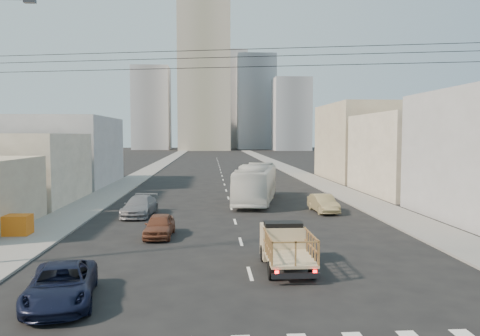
{
  "coord_description": "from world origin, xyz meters",
  "views": [
    {
      "loc": [
        -1.65,
        -17.38,
        5.86
      ],
      "look_at": [
        0.48,
        16.23,
        3.5
      ],
      "focal_mm": 35.0,
      "sensor_mm": 36.0,
      "label": 1
    }
  ],
  "objects": [
    {
      "name": "bldg_right_far",
      "position": [
        20.0,
        44.0,
        5.0
      ],
      "size": [
        12.0,
        16.0,
        10.0
      ],
      "primitive_type": "cube",
      "color": "tan",
      "rests_on": "ground"
    },
    {
      "name": "city_bus",
      "position": [
        2.33,
        23.27,
        1.65
      ],
      "size": [
        5.04,
        12.17,
        3.3
      ],
      "primitive_type": "imported",
      "rotation": [
        0.0,
        0.0,
        -0.2
      ],
      "color": "silver",
      "rests_on": "ground"
    },
    {
      "name": "sedan_brown",
      "position": [
        -4.61,
        9.55,
        0.65
      ],
      "size": [
        1.67,
        3.89,
        1.31
      ],
      "primitive_type": "imported",
      "rotation": [
        0.0,
        0.0,
        -0.03
      ],
      "color": "brown",
      "rests_on": "ground"
    },
    {
      "name": "flatbed_pickup",
      "position": [
        1.65,
        2.73,
        1.09
      ],
      "size": [
        1.95,
        4.41,
        1.9
      ],
      "color": "tan",
      "rests_on": "ground"
    },
    {
      "name": "sidewalk_left",
      "position": [
        -11.75,
        70.0,
        0.06
      ],
      "size": [
        3.5,
        180.0,
        0.12
      ],
      "primitive_type": "cube",
      "color": "gray",
      "rests_on": "ground"
    },
    {
      "name": "high_rise_tower",
      "position": [
        -4.0,
        170.0,
        30.0
      ],
      "size": [
        20.0,
        20.0,
        60.0
      ],
      "primitive_type": "cube",
      "color": "tan",
      "rests_on": "ground"
    },
    {
      "name": "midrise_east",
      "position": [
        30.0,
        165.0,
        14.0
      ],
      "size": [
        14.0,
        14.0,
        28.0
      ],
      "primitive_type": "cube",
      "color": "gray",
      "rests_on": "ground"
    },
    {
      "name": "ground",
      "position": [
        0.0,
        0.0,
        0.0
      ],
      "size": [
        420.0,
        420.0,
        0.0
      ],
      "primitive_type": "plane",
      "color": "black",
      "rests_on": "ground"
    },
    {
      "name": "sidewalk_right",
      "position": [
        11.75,
        70.0,
        0.06
      ],
      "size": [
        3.5,
        180.0,
        0.12
      ],
      "primitive_type": "cube",
      "color": "gray",
      "rests_on": "ground"
    },
    {
      "name": "lane_dashes",
      "position": [
        0.0,
        53.0,
        0.01
      ],
      "size": [
        0.15,
        104.0,
        0.01
      ],
      "color": "silver",
      "rests_on": "ground"
    },
    {
      "name": "midrise_back",
      "position": [
        6.0,
        200.0,
        22.0
      ],
      "size": [
        18.0,
        18.0,
        44.0
      ],
      "primitive_type": "cube",
      "color": "#97989A",
      "rests_on": "ground"
    },
    {
      "name": "bldg_right_mid",
      "position": [
        19.5,
        28.0,
        4.0
      ],
      "size": [
        11.0,
        14.0,
        8.0
      ],
      "primitive_type": "cube",
      "color": "#B1A58F",
      "rests_on": "ground"
    },
    {
      "name": "bldg_left_mid",
      "position": [
        -19.0,
        24.0,
        3.0
      ],
      "size": [
        11.0,
        12.0,
        6.0
      ],
      "primitive_type": "cube",
      "color": "#B1A58F",
      "rests_on": "ground"
    },
    {
      "name": "navy_pickup",
      "position": [
        -6.86,
        -1.07,
        0.66
      ],
      "size": [
        2.99,
        5.08,
        1.33
      ],
      "primitive_type": "imported",
      "rotation": [
        0.0,
        0.0,
        0.17
      ],
      "color": "black",
      "rests_on": "ground"
    },
    {
      "name": "overhead_wires",
      "position": [
        0.0,
        1.5,
        8.97
      ],
      "size": [
        23.01,
        5.02,
        0.72
      ],
      "color": "black",
      "rests_on": "ground"
    },
    {
      "name": "sedan_tan",
      "position": [
        6.92,
        17.48,
        0.68
      ],
      "size": [
        1.69,
        4.19,
        1.35
      ],
      "primitive_type": "imported",
      "rotation": [
        0.0,
        0.0,
        0.06
      ],
      "color": "#8D7D52",
      "rests_on": "ground"
    },
    {
      "name": "midrise_nw",
      "position": [
        -26.0,
        180.0,
        17.0
      ],
      "size": [
        15.0,
        15.0,
        34.0
      ],
      "primitive_type": "cube",
      "color": "gray",
      "rests_on": "ground"
    },
    {
      "name": "midrise_ne",
      "position": [
        18.0,
        185.0,
        20.0
      ],
      "size": [
        16.0,
        16.0,
        40.0
      ],
      "primitive_type": "cube",
      "color": "gray",
      "rests_on": "ground"
    },
    {
      "name": "crate_stack",
      "position": [
        -13.0,
        10.1,
        0.69
      ],
      "size": [
        1.8,
        1.2,
        1.14
      ],
      "color": "orange",
      "rests_on": "sidewalk_left"
    },
    {
      "name": "bldg_left_far",
      "position": [
        -19.5,
        39.0,
        4.0
      ],
      "size": [
        12.0,
        16.0,
        8.0
      ],
      "primitive_type": "cube",
      "color": "#97989A",
      "rests_on": "ground"
    },
    {
      "name": "sedan_grey",
      "position": [
        -6.82,
        16.73,
        0.71
      ],
      "size": [
        2.39,
        5.06,
        1.43
      ],
      "primitive_type": "imported",
      "rotation": [
        0.0,
        0.0,
        -0.08
      ],
      "color": "slate",
      "rests_on": "ground"
    }
  ]
}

